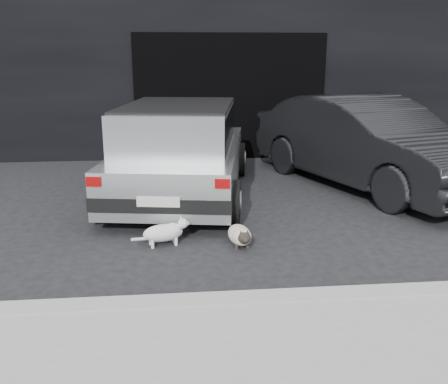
{
  "coord_description": "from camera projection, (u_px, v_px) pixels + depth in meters",
  "views": [
    {
      "loc": [
        -0.17,
        -6.56,
        2.2
      ],
      "look_at": [
        0.41,
        -0.71,
        0.56
      ],
      "focal_mm": 40.0,
      "sensor_mm": 36.0,
      "label": 1
    }
  ],
  "objects": [
    {
      "name": "cat_siamese",
      "position": [
        240.0,
        235.0,
        5.88
      ],
      "size": [
        0.3,
        0.79,
        0.27
      ],
      "rotation": [
        0.0,
        0.0,
        3.22
      ],
      "color": "beige",
      "rests_on": "ground"
    },
    {
      "name": "curb",
      "position": [
        310.0,
        300.0,
        4.48
      ],
      "size": [
        18.0,
        0.25,
        0.12
      ],
      "primitive_type": "cube",
      "color": "#989892",
      "rests_on": "ground"
    },
    {
      "name": "second_car",
      "position": [
        367.0,
        142.0,
        8.35
      ],
      "size": [
        3.2,
        4.86,
        1.51
      ],
      "primitive_type": "imported",
      "rotation": [
        0.0,
        0.0,
        0.38
      ],
      "color": "black",
      "rests_on": "ground"
    },
    {
      "name": "ground",
      "position": [
        190.0,
        218.0,
        6.9
      ],
      "size": [
        80.0,
        80.0,
        0.0
      ],
      "primitive_type": "plane",
      "color": "black",
      "rests_on": "ground"
    },
    {
      "name": "cat_white",
      "position": [
        166.0,
        232.0,
        5.89
      ],
      "size": [
        0.69,
        0.34,
        0.33
      ],
      "rotation": [
        0.0,
        0.0,
        -1.34
      ],
      "color": "silver",
      "rests_on": "ground"
    },
    {
      "name": "garage_opening",
      "position": [
        230.0,
        97.0,
        10.47
      ],
      "size": [
        4.0,
        0.1,
        2.6
      ],
      "primitive_type": "cube",
      "color": "black",
      "rests_on": "ground"
    },
    {
      "name": "building_facade",
      "position": [
        221.0,
        40.0,
        12.07
      ],
      "size": [
        34.0,
        4.0,
        5.0
      ],
      "primitive_type": "cube",
      "color": "black",
      "rests_on": "ground"
    },
    {
      "name": "silver_hatchback",
      "position": [
        180.0,
        147.0,
        7.73
      ],
      "size": [
        2.45,
        4.2,
        1.46
      ],
      "rotation": [
        0.0,
        0.0,
        -0.16
      ],
      "color": "silver",
      "rests_on": "ground"
    }
  ]
}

